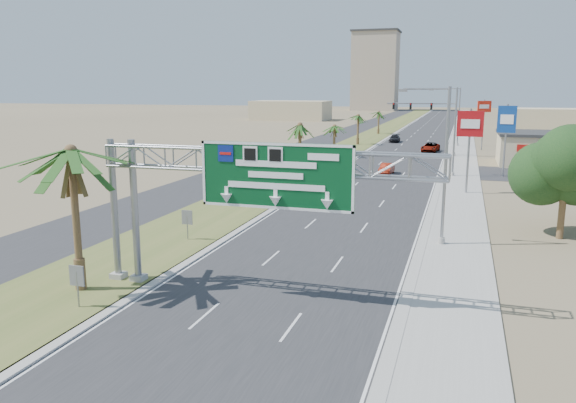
% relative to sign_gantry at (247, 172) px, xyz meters
% --- Properties ---
extents(road, '(12.00, 300.00, 0.02)m').
position_rel_sign_gantry_xyz_m(road, '(1.06, 100.07, -6.05)').
color(road, '#28282B').
rests_on(road, ground).
extents(sidewalk_right, '(4.00, 300.00, 0.10)m').
position_rel_sign_gantry_xyz_m(sidewalk_right, '(9.56, 100.07, -6.01)').
color(sidewalk_right, '#9E9B93').
rests_on(sidewalk_right, ground).
extents(median_grass, '(7.00, 300.00, 0.12)m').
position_rel_sign_gantry_xyz_m(median_grass, '(-8.94, 100.07, -6.00)').
color(median_grass, '#53602A').
rests_on(median_grass, ground).
extents(opposing_road, '(8.00, 300.00, 0.02)m').
position_rel_sign_gantry_xyz_m(opposing_road, '(-15.94, 100.07, -6.05)').
color(opposing_road, '#28282B').
rests_on(opposing_road, ground).
extents(sign_gantry, '(16.75, 1.24, 7.50)m').
position_rel_sign_gantry_xyz_m(sign_gantry, '(0.00, 0.00, 0.00)').
color(sign_gantry, gray).
rests_on(sign_gantry, ground).
extents(palm_near, '(5.70, 5.70, 8.35)m').
position_rel_sign_gantry_xyz_m(palm_near, '(-8.14, -1.93, 0.87)').
color(palm_near, brown).
rests_on(palm_near, ground).
extents(palm_row_b, '(3.99, 3.99, 5.95)m').
position_rel_sign_gantry_xyz_m(palm_row_b, '(-8.44, 22.07, -1.16)').
color(palm_row_b, brown).
rests_on(palm_row_b, ground).
extents(palm_row_c, '(3.99, 3.99, 6.75)m').
position_rel_sign_gantry_xyz_m(palm_row_c, '(-8.44, 38.07, -0.39)').
color(palm_row_c, brown).
rests_on(palm_row_c, ground).
extents(palm_row_d, '(3.99, 3.99, 5.45)m').
position_rel_sign_gantry_xyz_m(palm_row_d, '(-8.44, 56.07, -1.64)').
color(palm_row_d, brown).
rests_on(palm_row_d, ground).
extents(palm_row_e, '(3.99, 3.99, 6.15)m').
position_rel_sign_gantry_xyz_m(palm_row_e, '(-8.44, 75.07, -0.97)').
color(palm_row_e, brown).
rests_on(palm_row_e, ground).
extents(palm_row_f, '(3.99, 3.99, 5.75)m').
position_rel_sign_gantry_xyz_m(palm_row_f, '(-8.44, 100.07, -1.35)').
color(palm_row_f, brown).
rests_on(palm_row_f, ground).
extents(streetlight_near, '(3.27, 0.44, 10.00)m').
position_rel_sign_gantry_xyz_m(streetlight_near, '(8.36, 12.07, -1.36)').
color(streetlight_near, gray).
rests_on(streetlight_near, ground).
extents(streetlight_mid, '(3.27, 0.44, 10.00)m').
position_rel_sign_gantry_xyz_m(streetlight_mid, '(8.36, 42.07, -1.36)').
color(streetlight_mid, gray).
rests_on(streetlight_mid, ground).
extents(streetlight_far, '(3.27, 0.44, 10.00)m').
position_rel_sign_gantry_xyz_m(streetlight_far, '(8.36, 78.07, -1.36)').
color(streetlight_far, gray).
rests_on(streetlight_far, ground).
extents(signal_mast, '(10.28, 0.71, 8.00)m').
position_rel_sign_gantry_xyz_m(signal_mast, '(6.23, 62.05, -1.21)').
color(signal_mast, gray).
rests_on(signal_mast, ground).
extents(store_building, '(18.00, 10.00, 4.00)m').
position_rel_sign_gantry_xyz_m(store_building, '(23.06, 56.07, -4.06)').
color(store_building, '#CAB789').
rests_on(store_building, ground).
extents(oak_near, '(4.50, 4.50, 6.80)m').
position_rel_sign_gantry_xyz_m(oak_near, '(16.06, 16.07, -1.53)').
color(oak_near, brown).
rests_on(oak_near, ground).
extents(median_signback_a, '(0.75, 0.08, 2.08)m').
position_rel_sign_gantry_xyz_m(median_signback_a, '(-6.74, -3.93, -4.61)').
color(median_signback_a, gray).
rests_on(median_signback_a, ground).
extents(median_signback_b, '(0.75, 0.08, 2.08)m').
position_rel_sign_gantry_xyz_m(median_signback_b, '(-7.44, 8.07, -4.61)').
color(median_signback_b, gray).
rests_on(median_signback_b, ground).
extents(tower_distant, '(20.00, 16.00, 35.00)m').
position_rel_sign_gantry_xyz_m(tower_distant, '(-30.94, 240.07, 11.44)').
color(tower_distant, tan).
rests_on(tower_distant, ground).
extents(building_distant_left, '(24.00, 14.00, 6.00)m').
position_rel_sign_gantry_xyz_m(building_distant_left, '(-43.94, 150.07, -3.06)').
color(building_distant_left, '#CAB789').
rests_on(building_distant_left, ground).
extents(building_distant_right, '(20.00, 12.00, 5.00)m').
position_rel_sign_gantry_xyz_m(building_distant_right, '(31.06, 130.07, -3.56)').
color(building_distant_right, '#CAB789').
rests_on(building_distant_right, ground).
extents(car_left_lane, '(2.08, 4.16, 1.36)m').
position_rel_sign_gantry_xyz_m(car_left_lane, '(-2.72, 26.89, -5.38)').
color(car_left_lane, black).
rests_on(car_left_lane, ground).
extents(car_mid_lane, '(1.49, 3.93, 1.28)m').
position_rel_sign_gantry_xyz_m(car_mid_lane, '(1.15, 41.49, -5.42)').
color(car_mid_lane, maroon).
rests_on(car_mid_lane, ground).
extents(car_right_lane, '(2.93, 5.37, 1.43)m').
position_rel_sign_gantry_xyz_m(car_right_lane, '(4.62, 67.48, -5.34)').
color(car_right_lane, gray).
rests_on(car_right_lane, ground).
extents(car_far, '(1.98, 4.63, 1.33)m').
position_rel_sign_gantry_xyz_m(car_far, '(-2.76, 82.24, -5.39)').
color(car_far, black).
rests_on(car_far, ground).
extents(pole_sign_red_near, '(2.40, 0.37, 8.04)m').
position_rel_sign_gantry_xyz_m(pole_sign_red_near, '(10.06, 31.40, 0.18)').
color(pole_sign_red_near, gray).
rests_on(pole_sign_red_near, ground).
extents(pole_sign_blue, '(2.02, 0.57, 8.19)m').
position_rel_sign_gantry_xyz_m(pole_sign_blue, '(14.06, 43.73, 0.07)').
color(pole_sign_blue, gray).
rests_on(pole_sign_blue, ground).
extents(pole_sign_red_far, '(2.17, 1.05, 8.13)m').
position_rel_sign_gantry_xyz_m(pole_sign_red_far, '(12.45, 72.79, 0.35)').
color(pole_sign_red_far, gray).
rests_on(pole_sign_red_far, ground).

